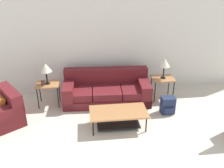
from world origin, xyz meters
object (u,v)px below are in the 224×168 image
Objects in this scene: coffee_table at (118,115)px; backpack at (168,105)px; side_table_left at (48,86)px; table_lamp_left at (46,68)px; couch at (107,91)px; side_table_right at (163,80)px; table_lamp_right at (165,63)px.

coffee_table is 2.98× the size of backpack.
side_table_left is 1.42× the size of backpack.
backpack reaches higher than coffee_table.
table_lamp_left is at bearing 165.73° from backpack.
couch reaches higher than side_table_right.
couch reaches higher than side_table_left.
side_table_right reaches higher than backpack.
couch is 1.55m from side_table_left.
side_table_left and side_table_right have the same top height.
table_lamp_right reaches higher than couch.
couch is 1.66m from backpack.
side_table_left is 1.10× the size of table_lamp_left.
table_lamp_right is at bearing 0.00° from table_lamp_left.
couch is 4.17× the size of table_lamp_right.
coffee_table is at bearing -138.86° from side_table_right.
side_table_left is 1.10× the size of table_lamp_right.
couch is 1.27m from coffee_table.
coffee_table is 2.07m from side_table_left.
table_lamp_left is 3.04m from table_lamp_right.
table_lamp_left is 1.00× the size of table_lamp_right.
couch is 1.81× the size of coffee_table.
couch is at bearing 2.35° from side_table_left.
table_lamp_right is at bearing 41.14° from coffee_table.
side_table_right is 3.08m from table_lamp_left.
coffee_table is 2.18m from table_lamp_left.
table_lamp_right is at bearing -2.35° from couch.
side_table_right is (3.04, 0.00, 0.00)m from side_table_left.
coffee_table is at bearing -83.54° from couch.
coffee_table is 2.10× the size of side_table_left.
table_lamp_left is at bearing 144.21° from coffee_table.
couch is 3.80× the size of side_table_right.
table_lamp_right reaches higher than side_table_left.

